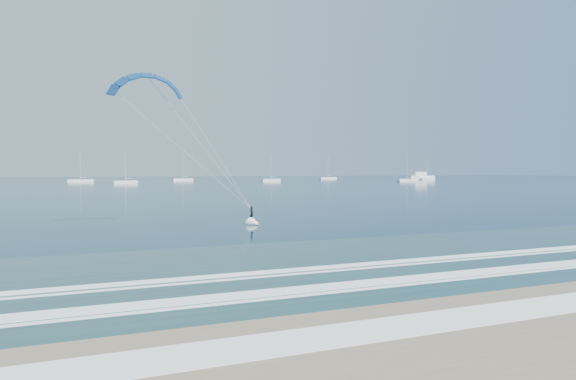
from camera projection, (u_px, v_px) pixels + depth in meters
The scene contains 10 objects.
ground at pixel (572, 300), 19.79m from camera, with size 900.00×900.00×0.00m, color #072B3D.
kitesurfer_rig at pixel (200, 144), 44.94m from camera, with size 14.84×4.56×14.15m.
motor_yacht at pixel (421, 177), 281.70m from camera, with size 15.81×4.22×6.43m.
sailboat_2 at pixel (80, 181), 226.32m from camera, with size 10.51×2.40×13.92m.
sailboat_3 at pixel (126, 182), 199.16m from camera, with size 8.73×2.40×12.11m.
sailboat_4 at pixel (183, 180), 253.43m from camera, with size 9.64×2.40×12.98m.
sailboat_5 at pixel (271, 180), 239.57m from camera, with size 8.77×2.40×11.96m.
sailboat_6 at pixel (407, 180), 241.70m from camera, with size 9.87×2.40×13.22m.
sailboat_7 at pixel (427, 179), 279.24m from camera, with size 7.55×2.40×11.46m.
sailboat_8 at pixel (328, 178), 305.43m from camera, with size 10.57×2.40×14.02m.
Camera 1 is at (-17.70, -13.83, 4.99)m, focal length 32.00 mm.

